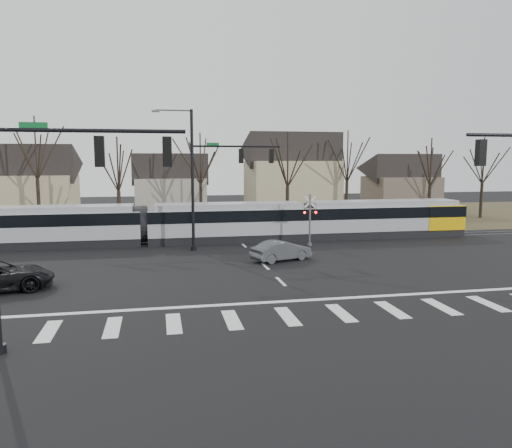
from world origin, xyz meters
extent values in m
plane|color=black|center=(0.00, 0.00, 0.00)|extent=(140.00, 140.00, 0.00)
cube|color=#38331E|center=(0.00, 32.00, 0.01)|extent=(140.00, 28.00, 0.01)
cube|color=silver|center=(-10.80, -4.00, 0.01)|extent=(0.60, 2.60, 0.01)
cube|color=silver|center=(-8.40, -4.00, 0.01)|extent=(0.60, 2.60, 0.01)
cube|color=silver|center=(-6.00, -4.00, 0.01)|extent=(0.60, 2.60, 0.01)
cube|color=silver|center=(-3.60, -4.00, 0.01)|extent=(0.60, 2.60, 0.01)
cube|color=silver|center=(-1.20, -4.00, 0.01)|extent=(0.60, 2.60, 0.01)
cube|color=silver|center=(1.20, -4.00, 0.01)|extent=(0.60, 2.60, 0.01)
cube|color=silver|center=(3.60, -4.00, 0.01)|extent=(0.60, 2.60, 0.01)
cube|color=silver|center=(6.00, -4.00, 0.01)|extent=(0.60, 2.60, 0.01)
cube|color=silver|center=(8.40, -4.00, 0.01)|extent=(0.60, 2.60, 0.01)
cube|color=silver|center=(0.00, -1.80, 0.01)|extent=(28.00, 0.35, 0.01)
cube|color=silver|center=(0.00, 2.00, 0.01)|extent=(0.18, 2.00, 0.01)
cube|color=silver|center=(0.00, 6.00, 0.01)|extent=(0.18, 2.00, 0.01)
cube|color=silver|center=(0.00, 10.00, 0.01)|extent=(0.18, 2.00, 0.01)
cube|color=silver|center=(0.00, 14.00, 0.01)|extent=(0.18, 2.00, 0.01)
cube|color=silver|center=(0.00, 18.00, 0.01)|extent=(0.18, 2.00, 0.01)
cube|color=silver|center=(0.00, 22.00, 0.01)|extent=(0.18, 2.00, 0.01)
cube|color=silver|center=(0.00, 26.00, 0.01)|extent=(0.18, 2.00, 0.01)
cube|color=silver|center=(0.00, 30.00, 0.01)|extent=(0.18, 2.00, 0.01)
cube|color=#59595E|center=(0.00, 15.10, 0.03)|extent=(90.00, 0.12, 0.06)
cube|color=#59595E|center=(0.00, 16.50, 0.03)|extent=(90.00, 0.12, 0.06)
cube|color=gray|center=(-14.85, 16.00, 1.57)|extent=(13.98, 3.01, 3.14)
cube|color=black|center=(-14.85, 16.00, 2.20)|extent=(14.00, 3.05, 0.91)
cube|color=gray|center=(-0.87, 16.00, 1.57)|extent=(12.90, 3.01, 3.14)
cube|color=black|center=(-0.87, 16.00, 2.20)|extent=(12.92, 3.05, 0.91)
cube|color=gray|center=(12.56, 16.00, 1.57)|extent=(13.98, 3.01, 3.14)
cube|color=black|center=(12.56, 16.00, 2.20)|extent=(14.00, 3.05, 0.91)
cube|color=#E1A806|center=(17.83, 16.00, 1.67)|extent=(3.44, 3.07, 2.10)
imported|color=#414347|center=(1.44, 7.59, 0.67)|extent=(4.14, 5.03, 1.35)
cylinder|color=black|center=(-8.75, -6.00, 7.60)|extent=(6.50, 0.14, 0.14)
cube|color=#0C5926|center=(-10.50, -6.00, 7.75)|extent=(0.90, 0.03, 0.22)
cube|color=black|center=(-8.43, -6.00, 6.90)|extent=(0.32, 0.32, 1.05)
sphere|color=#FF0C07|center=(-8.43, -6.00, 7.23)|extent=(0.22, 0.22, 0.22)
cube|color=black|center=(-6.15, -6.00, 6.90)|extent=(0.32, 0.32, 1.05)
sphere|color=#FF0C07|center=(-6.15, -6.00, 7.23)|extent=(0.22, 0.22, 0.22)
cube|color=black|center=(6.15, -6.00, 6.90)|extent=(0.32, 0.32, 1.05)
sphere|color=#FF0C07|center=(6.15, -6.00, 7.23)|extent=(0.22, 0.22, 0.22)
cylinder|color=black|center=(-4.00, 12.50, 5.10)|extent=(0.22, 0.22, 10.20)
cylinder|color=black|center=(-4.00, 12.50, 0.15)|extent=(0.44, 0.44, 0.30)
cylinder|color=black|center=(-0.75, 12.50, 7.60)|extent=(6.50, 0.14, 0.14)
cube|color=#0C5926|center=(-2.50, 12.50, 7.75)|extent=(0.90, 0.03, 0.22)
cube|color=black|center=(-0.42, 12.50, 6.90)|extent=(0.32, 0.32, 1.05)
sphere|color=#FF0C07|center=(-0.42, 12.50, 7.23)|extent=(0.22, 0.22, 0.22)
cube|color=black|center=(1.85, 12.50, 6.90)|extent=(0.32, 0.32, 1.05)
sphere|color=#FF0C07|center=(1.85, 12.50, 7.23)|extent=(0.22, 0.22, 0.22)
cube|color=#59595B|center=(-6.50, 12.50, 10.02)|extent=(0.55, 0.22, 0.14)
cylinder|color=#59595B|center=(5.00, 12.80, 2.00)|extent=(0.14, 0.14, 4.00)
cylinder|color=#59595B|center=(5.00, 12.80, 0.10)|extent=(0.36, 0.36, 0.20)
cube|color=silver|center=(5.00, 12.80, 3.40)|extent=(0.95, 0.04, 0.95)
cube|color=silver|center=(5.00, 12.80, 3.40)|extent=(0.95, 0.04, 0.95)
cube|color=black|center=(5.00, 12.80, 2.60)|extent=(1.00, 0.10, 0.12)
sphere|color=#FF0C07|center=(4.55, 12.72, 2.60)|extent=(0.18, 0.18, 0.18)
sphere|color=#FF0C07|center=(5.45, 12.72, 2.60)|extent=(0.18, 0.18, 0.18)
cube|color=#9B9170|center=(-20.00, 34.00, 2.50)|extent=(9.00, 8.00, 5.00)
cube|color=gray|center=(-5.00, 36.00, 2.25)|extent=(8.00, 7.00, 4.50)
cube|color=#9B9170|center=(9.00, 33.00, 3.25)|extent=(10.00, 8.00, 6.50)
cube|color=brown|center=(24.00, 35.00, 2.25)|extent=(8.00, 7.00, 4.50)
camera|label=1|loc=(-6.52, -23.90, 6.61)|focal=35.00mm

